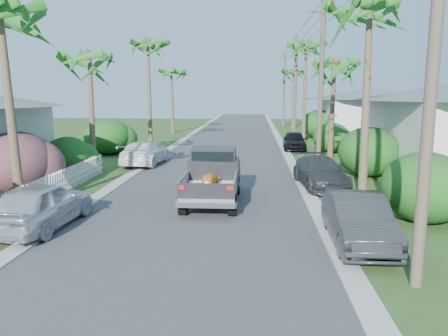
# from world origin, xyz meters

# --- Properties ---
(ground) EXTENTS (120.00, 120.00, 0.00)m
(ground) POSITION_xyz_m (0.00, 0.00, 0.00)
(ground) COLOR #30491B
(ground) RESTS_ON ground
(road) EXTENTS (8.00, 100.00, 0.02)m
(road) POSITION_xyz_m (0.00, 25.00, 0.01)
(road) COLOR #38383A
(road) RESTS_ON ground
(curb_left) EXTENTS (0.60, 100.00, 0.06)m
(curb_left) POSITION_xyz_m (-4.30, 25.00, 0.03)
(curb_left) COLOR #A5A39E
(curb_left) RESTS_ON ground
(curb_right) EXTENTS (0.60, 100.00, 0.06)m
(curb_right) POSITION_xyz_m (4.30, 25.00, 0.03)
(curb_right) COLOR #A5A39E
(curb_right) RESTS_ON ground
(pickup_truck) EXTENTS (1.98, 5.12, 2.06)m
(pickup_truck) POSITION_xyz_m (0.45, 5.42, 1.01)
(pickup_truck) COLOR black
(pickup_truck) RESTS_ON ground
(parked_car_rn) EXTENTS (1.52, 4.21, 1.38)m
(parked_car_rn) POSITION_xyz_m (4.92, 0.61, 0.69)
(parked_car_rn) COLOR #2A2D2F
(parked_car_rn) RESTS_ON ground
(parked_car_rm) EXTENTS (2.31, 4.68, 1.31)m
(parked_car_rm) POSITION_xyz_m (5.00, 8.17, 0.65)
(parked_car_rm) COLOR #2D3032
(parked_car_rm) RESTS_ON ground
(parked_car_rf) EXTENTS (1.77, 4.07, 1.36)m
(parked_car_rf) POSITION_xyz_m (5.00, 21.06, 0.68)
(parked_car_rf) COLOR black
(parked_car_rf) RESTS_ON ground
(parked_car_ln) EXTENTS (1.98, 4.41, 1.47)m
(parked_car_ln) POSITION_xyz_m (-4.54, 1.43, 0.74)
(parked_car_ln) COLOR silver
(parked_car_ln) RESTS_ON ground
(parked_car_lf) EXTENTS (2.27, 4.91, 1.39)m
(parked_car_lf) POSITION_xyz_m (-4.35, 13.69, 0.69)
(parked_car_lf) COLOR white
(parked_car_lf) RESTS_ON ground
(palm_l_a) EXTENTS (4.40, 4.40, 8.20)m
(palm_l_a) POSITION_xyz_m (-6.20, 3.00, 6.93)
(palm_l_a) COLOR brown
(palm_l_a) RESTS_ON ground
(palm_l_b) EXTENTS (4.40, 4.40, 7.40)m
(palm_l_b) POSITION_xyz_m (-6.80, 12.00, 6.15)
(palm_l_b) COLOR brown
(palm_l_b) RESTS_ON ground
(palm_l_c) EXTENTS (4.40, 4.40, 9.20)m
(palm_l_c) POSITION_xyz_m (-6.00, 22.00, 7.91)
(palm_l_c) COLOR brown
(palm_l_c) RESTS_ON ground
(palm_l_d) EXTENTS (4.40, 4.40, 7.70)m
(palm_l_d) POSITION_xyz_m (-6.50, 34.00, 6.44)
(palm_l_d) COLOR brown
(palm_l_d) RESTS_ON ground
(palm_r_a) EXTENTS (4.40, 4.40, 8.70)m
(palm_r_a) POSITION_xyz_m (6.30, 6.00, 7.42)
(palm_r_a) COLOR brown
(palm_r_a) RESTS_ON ground
(palm_r_b) EXTENTS (4.40, 4.40, 7.20)m
(palm_r_b) POSITION_xyz_m (6.60, 15.00, 5.95)
(palm_r_b) COLOR brown
(palm_r_b) RESTS_ON ground
(palm_r_c) EXTENTS (4.40, 4.40, 9.40)m
(palm_r_c) POSITION_xyz_m (6.20, 26.00, 8.11)
(palm_r_c) COLOR brown
(palm_r_c) RESTS_ON ground
(palm_r_d) EXTENTS (4.40, 4.40, 8.00)m
(palm_r_d) POSITION_xyz_m (6.50, 40.00, 6.74)
(palm_r_d) COLOR brown
(palm_r_d) RESTS_ON ground
(shrub_l_b) EXTENTS (3.00, 3.30, 2.60)m
(shrub_l_b) POSITION_xyz_m (-7.80, 6.00, 1.30)
(shrub_l_b) COLOR #A31759
(shrub_l_b) RESTS_ON ground
(shrub_l_c) EXTENTS (2.40, 2.64, 2.00)m
(shrub_l_c) POSITION_xyz_m (-7.40, 10.00, 1.00)
(shrub_l_c) COLOR #164D1C
(shrub_l_c) RESTS_ON ground
(shrub_l_d) EXTENTS (3.20, 3.52, 2.40)m
(shrub_l_d) POSITION_xyz_m (-8.00, 18.00, 1.20)
(shrub_l_d) COLOR #164D1C
(shrub_l_d) RESTS_ON ground
(shrub_r_a) EXTENTS (2.80, 3.08, 2.30)m
(shrub_r_a) POSITION_xyz_m (7.60, 3.00, 1.15)
(shrub_r_a) COLOR #164D1C
(shrub_r_a) RESTS_ON ground
(shrub_r_b) EXTENTS (3.00, 3.30, 2.50)m
(shrub_r_b) POSITION_xyz_m (7.80, 11.00, 1.25)
(shrub_r_b) COLOR #164D1C
(shrub_r_b) RESTS_ON ground
(shrub_r_c) EXTENTS (2.60, 2.86, 2.10)m
(shrub_r_c) POSITION_xyz_m (7.50, 20.00, 1.05)
(shrub_r_c) COLOR #164D1C
(shrub_r_c) RESTS_ON ground
(shrub_r_d) EXTENTS (3.20, 3.52, 2.60)m
(shrub_r_d) POSITION_xyz_m (8.00, 30.00, 1.30)
(shrub_r_d) COLOR #164D1C
(shrub_r_d) RESTS_ON ground
(picket_fence) EXTENTS (0.10, 11.00, 1.00)m
(picket_fence) POSITION_xyz_m (-6.00, 5.50, 0.50)
(picket_fence) COLOR white
(picket_fence) RESTS_ON ground
(house_right_far) EXTENTS (9.00, 8.00, 4.60)m
(house_right_far) POSITION_xyz_m (13.00, 30.00, 2.12)
(house_right_far) COLOR silver
(house_right_far) RESTS_ON ground
(utility_pole_a) EXTENTS (1.60, 0.26, 9.00)m
(utility_pole_a) POSITION_xyz_m (5.60, -2.00, 4.60)
(utility_pole_a) COLOR brown
(utility_pole_a) RESTS_ON ground
(utility_pole_b) EXTENTS (1.60, 0.26, 9.00)m
(utility_pole_b) POSITION_xyz_m (5.60, 13.00, 4.60)
(utility_pole_b) COLOR brown
(utility_pole_b) RESTS_ON ground
(utility_pole_c) EXTENTS (1.60, 0.26, 9.00)m
(utility_pole_c) POSITION_xyz_m (5.60, 28.00, 4.60)
(utility_pole_c) COLOR brown
(utility_pole_c) RESTS_ON ground
(utility_pole_d) EXTENTS (1.60, 0.26, 9.00)m
(utility_pole_d) POSITION_xyz_m (5.60, 43.00, 4.60)
(utility_pole_d) COLOR brown
(utility_pole_d) RESTS_ON ground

